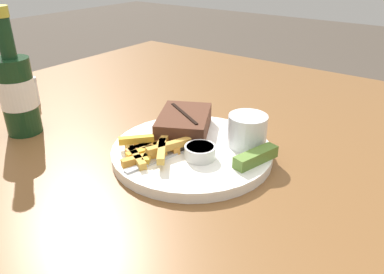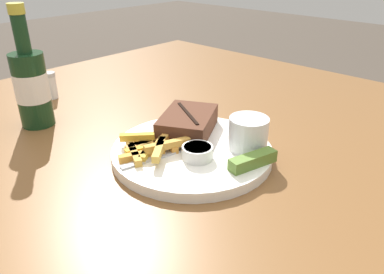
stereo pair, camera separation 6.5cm
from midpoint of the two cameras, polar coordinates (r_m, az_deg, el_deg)
dining_table at (r=0.70m, az=-2.67°, el=-7.48°), size 1.32×1.38×0.72m
dinner_plate at (r=0.66m, az=-2.81°, el=-2.32°), size 0.28×0.28×0.02m
steak_portion at (r=0.70m, az=-3.85°, el=2.07°), size 0.15×0.14×0.04m
fries_pile at (r=0.64m, az=-8.72°, el=-1.73°), size 0.13×0.11×0.02m
coleslaw_cup at (r=0.65m, az=5.65°, el=1.18°), size 0.07×0.07×0.06m
dipping_sauce_cup at (r=0.62m, az=-1.77°, el=-2.28°), size 0.05×0.05×0.02m
pickle_spear at (r=0.61m, az=6.72°, el=-3.11°), size 0.09×0.04×0.02m
fork_utensil at (r=0.62m, az=-8.26°, el=-3.52°), size 0.13×0.04×0.00m
beer_bottle at (r=0.81m, az=-27.24°, el=6.18°), size 0.07×0.07×0.24m
salt_shaker at (r=0.97m, az=-25.03°, el=6.35°), size 0.03×0.03×0.07m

